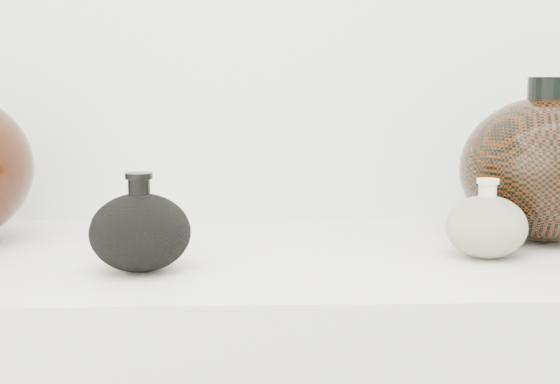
{
  "coord_description": "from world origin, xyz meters",
  "views": [
    {
      "loc": [
        -0.06,
        -0.05,
        1.12
      ],
      "look_at": [
        -0.02,
        0.92,
        0.98
      ],
      "focal_mm": 50.0,
      "sensor_mm": 36.0,
      "label": 1
    }
  ],
  "objects": [
    {
      "name": "right_round_pot",
      "position": [
        0.35,
        1.01,
        1.0
      ],
      "size": [
        0.28,
        0.28,
        0.23
      ],
      "color": "black",
      "rests_on": "display_counter"
    },
    {
      "name": "black_gourd_vase",
      "position": [
        -0.19,
        0.85,
        0.95
      ],
      "size": [
        0.13,
        0.13,
        0.12
      ],
      "color": "black",
      "rests_on": "display_counter"
    },
    {
      "name": "cream_gourd_vase",
      "position": [
        0.24,
        0.91,
        0.94
      ],
      "size": [
        0.12,
        0.12,
        0.1
      ],
      "color": "#C4B399",
      "rests_on": "display_counter"
    }
  ]
}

